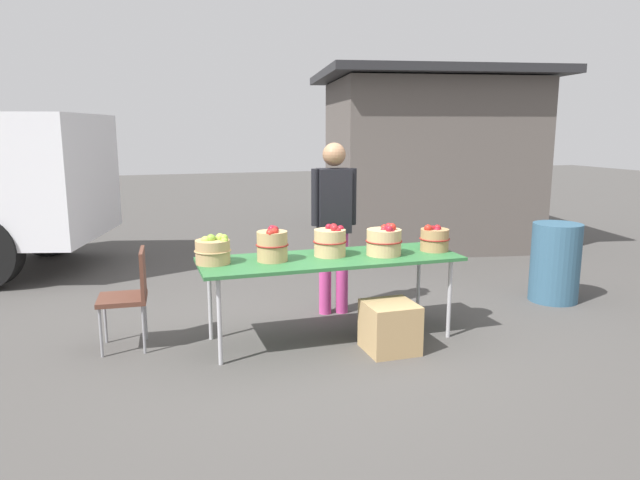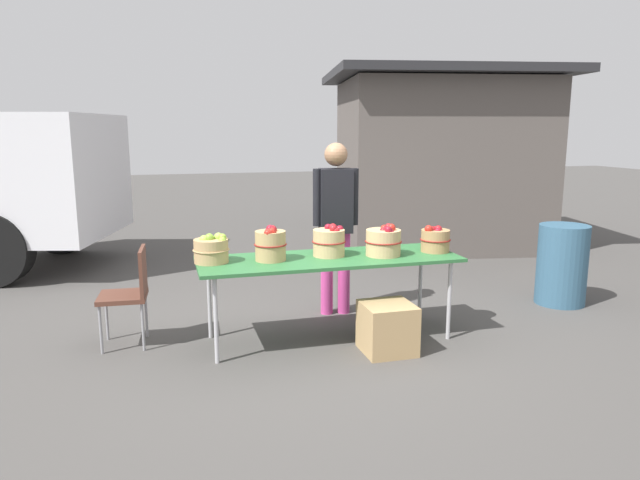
{
  "view_description": "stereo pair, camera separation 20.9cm",
  "coord_description": "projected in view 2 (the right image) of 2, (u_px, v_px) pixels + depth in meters",
  "views": [
    {
      "loc": [
        -1.61,
        -4.73,
        1.87
      ],
      "look_at": [
        0.0,
        0.3,
        0.85
      ],
      "focal_mm": 32.63,
      "sensor_mm": 36.0,
      "label": 1
    },
    {
      "loc": [
        -1.41,
        -4.79,
        1.87
      ],
      "look_at": [
        0.0,
        0.3,
        0.85
      ],
      "focal_mm": 32.63,
      "sensor_mm": 36.0,
      "label": 2
    }
  ],
  "objects": [
    {
      "name": "apple_basket_red_2",
      "position": [
        384.0,
        241.0,
        5.17
      ],
      "size": [
        0.33,
        0.33,
        0.29
      ],
      "color": "tan",
      "rests_on": "market_table"
    },
    {
      "name": "apple_basket_red_3",
      "position": [
        435.0,
        239.0,
        5.34
      ],
      "size": [
        0.28,
        0.28,
        0.25
      ],
      "color": "#A87F51",
      "rests_on": "market_table"
    },
    {
      "name": "ground_plane",
      "position": [
        329.0,
        338.0,
        5.26
      ],
      "size": [
        40.0,
        40.0,
        0.0
      ],
      "primitive_type": "plane",
      "color": "#474442"
    },
    {
      "name": "folding_chair",
      "position": [
        131.0,
        288.0,
        5.01
      ],
      "size": [
        0.42,
        0.42,
        0.86
      ],
      "rotation": [
        0.0,
        0.0,
        4.65
      ],
      "color": "brown",
      "rests_on": "ground"
    },
    {
      "name": "apple_basket_red_0",
      "position": [
        270.0,
        244.0,
        4.97
      ],
      "size": [
        0.28,
        0.28,
        0.31
      ],
      "color": "tan",
      "rests_on": "market_table"
    },
    {
      "name": "market_table",
      "position": [
        329.0,
        262.0,
        5.13
      ],
      "size": [
        2.3,
        0.76,
        0.75
      ],
      "color": "#2D6B38",
      "rests_on": "ground"
    },
    {
      "name": "apple_basket_green_0",
      "position": [
        211.0,
        250.0,
        4.9
      ],
      "size": [
        0.31,
        0.31,
        0.25
      ],
      "color": "tan",
      "rests_on": "market_table"
    },
    {
      "name": "apple_basket_red_1",
      "position": [
        329.0,
        242.0,
        5.15
      ],
      "size": [
        0.3,
        0.3,
        0.29
      ],
      "color": "tan",
      "rests_on": "market_table"
    },
    {
      "name": "trash_barrel",
      "position": [
        562.0,
        265.0,
        6.23
      ],
      "size": [
        0.52,
        0.52,
        0.86
      ],
      "primitive_type": "cylinder",
      "color": "#335972",
      "rests_on": "ground"
    },
    {
      "name": "vendor_adult",
      "position": [
        336.0,
        215.0,
        5.79
      ],
      "size": [
        0.46,
        0.26,
        1.73
      ],
      "rotation": [
        0.0,
        0.0,
        3.03
      ],
      "color": "#CC3F8C",
      "rests_on": "ground"
    },
    {
      "name": "produce_crate",
      "position": [
        387.0,
        328.0,
        4.91
      ],
      "size": [
        0.42,
        0.42,
        0.42
      ],
      "primitive_type": "cube",
      "color": "tan",
      "rests_on": "ground"
    },
    {
      "name": "food_kiosk",
      "position": [
        439.0,
        159.0,
        9.34
      ],
      "size": [
        3.96,
        3.47,
        2.74
      ],
      "rotation": [
        0.0,
        0.0,
        -0.18
      ],
      "color": "#59514C",
      "rests_on": "ground"
    }
  ]
}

